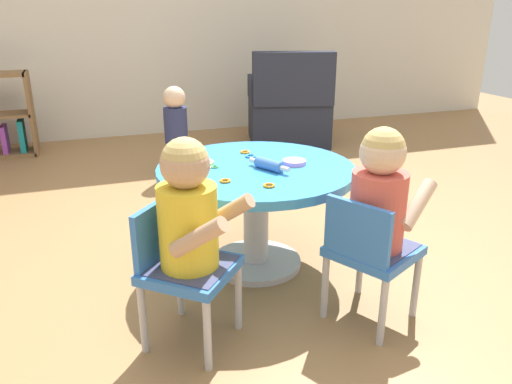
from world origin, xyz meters
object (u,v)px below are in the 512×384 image
at_px(seated_child_left, 189,210).
at_px(child_chair_left, 182,266).
at_px(armchair_dark, 289,110).
at_px(craft_scissors, 208,168).
at_px(rolling_pin, 269,165).
at_px(toddler_standing, 176,129).
at_px(craft_table, 256,190).
at_px(child_chair_right, 369,252).
at_px(seated_child_right, 380,194).

bearing_deg(seated_child_left, child_chair_left, 138.87).
height_order(armchair_dark, craft_scissors, armchair_dark).
xyz_separation_m(armchair_dark, rolling_pin, (-1.03, -2.22, 0.22)).
height_order(armchair_dark, toddler_standing, armchair_dark).
distance_m(craft_table, child_chair_right, 0.64).
bearing_deg(armchair_dark, craft_scissors, -121.34).
relative_size(seated_child_left, toddler_standing, 0.76).
height_order(seated_child_right, craft_scissors, seated_child_right).
bearing_deg(craft_scissors, toddler_standing, 85.35).
bearing_deg(armchair_dark, seated_child_left, -119.39).
distance_m(craft_table, rolling_pin, 0.17).
relative_size(craft_table, craft_scissors, 6.60).
bearing_deg(craft_table, child_chair_left, -134.26).
relative_size(seated_child_right, armchair_dark, 0.58).
height_order(child_chair_left, rolling_pin, rolling_pin).
distance_m(child_chair_left, seated_child_left, 0.23).
relative_size(child_chair_right, seated_child_right, 1.05).
bearing_deg(rolling_pin, child_chair_left, -141.59).
distance_m(armchair_dark, toddler_standing, 1.34).
bearing_deg(child_chair_right, craft_table, 114.14).
bearing_deg(seated_child_left, armchair_dark, 60.61).
bearing_deg(toddler_standing, craft_table, -86.25).
relative_size(armchair_dark, toddler_standing, 1.30).
height_order(craft_table, toddler_standing, toddler_standing).
relative_size(child_chair_right, rolling_pin, 2.50).
relative_size(child_chair_left, toddler_standing, 0.80).
relative_size(craft_table, armchair_dark, 1.04).
distance_m(child_chair_right, toddler_standing, 2.11).
bearing_deg(rolling_pin, craft_scissors, 155.65).
bearing_deg(rolling_pin, child_chair_right, -66.04).
distance_m(seated_child_left, seated_child_right, 0.71).
xyz_separation_m(child_chair_right, seated_child_right, (0.04, 0.02, 0.23)).
height_order(seated_child_left, rolling_pin, seated_child_left).
distance_m(child_chair_right, rolling_pin, 0.60).
bearing_deg(rolling_pin, seated_child_right, -61.90).
xyz_separation_m(toddler_standing, rolling_pin, (0.13, -1.58, 0.17)).
relative_size(toddler_standing, rolling_pin, 3.14).
distance_m(child_chair_left, armchair_dark, 3.01).
xyz_separation_m(child_chair_right, rolling_pin, (-0.22, 0.51, 0.23)).
xyz_separation_m(craft_table, child_chair_left, (-0.44, -0.46, -0.08)).
relative_size(seated_child_left, child_chair_right, 0.95).
distance_m(craft_table, seated_child_left, 0.65).
xyz_separation_m(armchair_dark, toddler_standing, (-1.17, -0.65, 0.05)).
height_order(child_chair_right, rolling_pin, rolling_pin).
relative_size(armchair_dark, craft_scissors, 6.34).
distance_m(craft_table, craft_scissors, 0.25).
relative_size(child_chair_left, craft_scissors, 3.88).
xyz_separation_m(craft_table, craft_scissors, (-0.22, 0.04, 0.12)).
relative_size(seated_child_left, seated_child_right, 1.00).
bearing_deg(child_chair_left, seated_child_left, -41.13).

